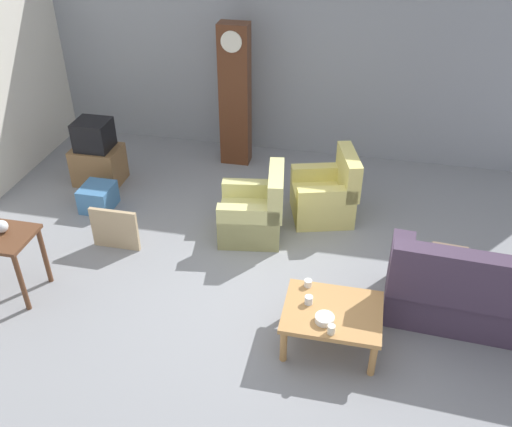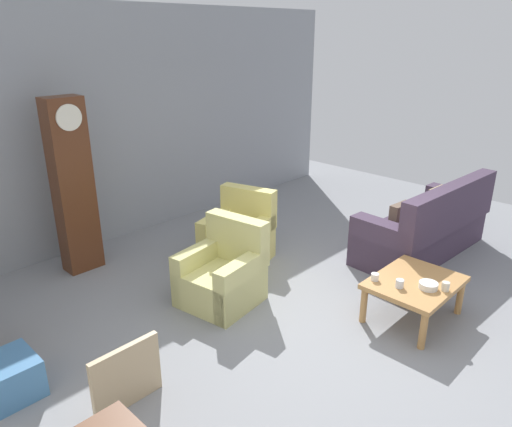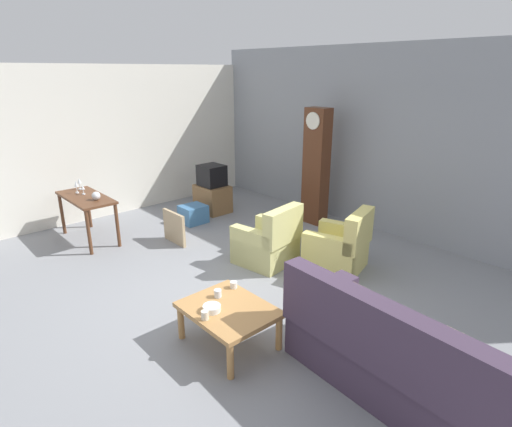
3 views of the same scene
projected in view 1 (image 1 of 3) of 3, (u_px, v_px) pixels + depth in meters
The scene contains 16 objects.
ground_plane at pixel (270, 294), 6.29m from camera, with size 10.40×10.40×0.00m, color gray.
garage_door_wall at pixel (318, 53), 8.32m from camera, with size 8.40×0.16×3.20m, color gray.
couch_floral at pixel (491, 296), 5.74m from camera, with size 2.15×1.00×1.04m.
armchair_olive_near at pixel (254, 214), 7.08m from camera, with size 0.89×0.87×0.92m.
armchair_olive_far at pixel (326, 196), 7.44m from camera, with size 0.97×0.95×0.92m.
coffee_table_wood at pixel (332, 315), 5.48m from camera, with size 0.96×0.76×0.44m.
grandfather_clock at pixel (235, 96), 8.31m from camera, with size 0.44×0.30×2.15m.
tv_stand_cabinet at pixel (99, 165), 8.21m from camera, with size 0.68×0.52×0.55m, color brown.
tv_crt at pixel (93, 135), 7.94m from camera, with size 0.48×0.44×0.42m, color black.
framed_picture_leaning at pixel (115, 229), 6.86m from camera, with size 0.60×0.05×0.54m, color tan.
storage_box_blue at pixel (98, 197), 7.67m from camera, with size 0.41×0.46×0.34m, color teal.
glass_dome_cloche at pixel (2, 226), 5.92m from camera, with size 0.14×0.14×0.14m, color silver.
cup_white_porcelain at pixel (308, 283), 5.73m from camera, with size 0.08×0.08×0.07m, color white.
cup_blue_rimmed at pixel (309, 300), 5.51m from camera, with size 0.08×0.08×0.09m, color silver.
cup_cream_tall at pixel (331, 329), 5.17m from camera, with size 0.08×0.08×0.09m, color beige.
bowl_white_stacked at pixel (325, 319), 5.31m from camera, with size 0.19×0.19×0.06m, color white.
Camera 1 is at (0.83, -4.65, 4.25)m, focal length 39.37 mm.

